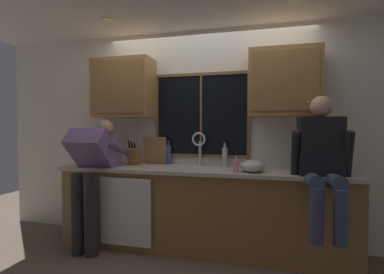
% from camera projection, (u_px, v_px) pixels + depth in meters
% --- Properties ---
extents(back_wall, '(5.61, 0.12, 2.55)m').
position_uv_depth(back_wall, '(207.00, 136.00, 3.62)').
color(back_wall, silver).
rests_on(back_wall, floor).
extents(ceiling_downlight_left, '(0.14, 0.14, 0.01)m').
position_uv_depth(ceiling_downlight_left, '(108.00, 20.00, 3.18)').
color(ceiling_downlight_left, '#FFEAB2').
extents(ceiling_downlight_right, '(0.14, 0.14, 0.01)m').
position_uv_depth(ceiling_downlight_right, '(296.00, 0.00, 2.69)').
color(ceiling_downlight_right, '#FFEAB2').
extents(window_glass, '(1.10, 0.02, 0.95)m').
position_uv_depth(window_glass, '(201.00, 115.00, 3.56)').
color(window_glass, black).
extents(window_frame_top, '(1.17, 0.02, 0.04)m').
position_uv_depth(window_frame_top, '(201.00, 74.00, 3.53)').
color(window_frame_top, brown).
extents(window_frame_bottom, '(1.17, 0.02, 0.04)m').
position_uv_depth(window_frame_bottom, '(201.00, 156.00, 3.57)').
color(window_frame_bottom, brown).
extents(window_frame_left, '(0.03, 0.02, 0.95)m').
position_uv_depth(window_frame_left, '(157.00, 116.00, 3.70)').
color(window_frame_left, brown).
extents(window_frame_right, '(0.03, 0.02, 0.95)m').
position_uv_depth(window_frame_right, '(249.00, 115.00, 3.41)').
color(window_frame_right, brown).
extents(window_mullion_center, '(0.02, 0.02, 0.95)m').
position_uv_depth(window_mullion_center, '(201.00, 115.00, 3.55)').
color(window_mullion_center, brown).
extents(lower_cabinet_run, '(3.21, 0.58, 0.88)m').
position_uv_depth(lower_cabinet_run, '(201.00, 211.00, 3.31)').
color(lower_cabinet_run, olive).
rests_on(lower_cabinet_run, floor).
extents(countertop, '(3.27, 0.62, 0.04)m').
position_uv_depth(countertop, '(201.00, 170.00, 3.28)').
color(countertop, beige).
rests_on(countertop, lower_cabinet_run).
extents(dishwasher_front, '(0.60, 0.02, 0.74)m').
position_uv_depth(dishwasher_front, '(125.00, 212.00, 3.20)').
color(dishwasher_front, white).
extents(upper_cabinet_left, '(0.74, 0.36, 0.72)m').
position_uv_depth(upper_cabinet_left, '(123.00, 88.00, 3.63)').
color(upper_cabinet_left, '#9E703D').
extents(upper_cabinet_right, '(0.74, 0.36, 0.72)m').
position_uv_depth(upper_cabinet_right, '(284.00, 83.00, 3.15)').
color(upper_cabinet_right, '#9E703D').
extents(sink, '(0.80, 0.46, 0.21)m').
position_uv_depth(sink, '(195.00, 177.00, 3.30)').
color(sink, '#B7B7BC').
rests_on(sink, lower_cabinet_run).
extents(faucet, '(0.18, 0.09, 0.40)m').
position_uv_depth(faucet, '(200.00, 145.00, 3.46)').
color(faucet, silver).
rests_on(faucet, countertop).
extents(person_standing, '(0.53, 0.72, 1.48)m').
position_uv_depth(person_standing, '(94.00, 167.00, 3.32)').
color(person_standing, '#262628').
rests_on(person_standing, floor).
extents(person_sitting_on_counter, '(0.54, 0.62, 1.26)m').
position_uv_depth(person_sitting_on_counter, '(322.00, 157.00, 2.71)').
color(person_sitting_on_counter, '#384260').
rests_on(person_sitting_on_counter, countertop).
extents(knife_block, '(0.12, 0.18, 0.32)m').
position_uv_depth(knife_block, '(134.00, 156.00, 3.58)').
color(knife_block, brown).
rests_on(knife_block, countertop).
extents(cutting_board, '(0.28, 0.09, 0.34)m').
position_uv_depth(cutting_board, '(156.00, 151.00, 3.64)').
color(cutting_board, '#997047').
rests_on(cutting_board, countertop).
extents(mixing_bowl, '(0.26, 0.26, 0.13)m').
position_uv_depth(mixing_bowl, '(252.00, 166.00, 3.03)').
color(mixing_bowl, '#B7B7BC').
rests_on(mixing_bowl, countertop).
extents(soap_dispenser, '(0.06, 0.07, 0.17)m').
position_uv_depth(soap_dispenser, '(236.00, 166.00, 3.01)').
color(soap_dispenser, pink).
rests_on(soap_dispenser, countertop).
extents(bottle_green_glass, '(0.06, 0.06, 0.29)m').
position_uv_depth(bottle_green_glass, '(225.00, 156.00, 3.42)').
color(bottle_green_glass, '#B7B7BC').
rests_on(bottle_green_glass, countertop).
extents(bottle_tall_clear, '(0.07, 0.07, 0.30)m').
position_uv_depth(bottle_tall_clear, '(169.00, 154.00, 3.63)').
color(bottle_tall_clear, '#334C8C').
rests_on(bottle_tall_clear, countertop).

